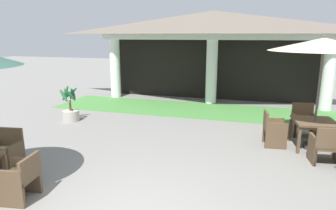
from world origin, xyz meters
name	(u,v)px	position (x,y,z in m)	size (l,w,h in m)	color
background_pavilion	(213,32)	(0.00, 9.00, 2.94)	(10.02, 2.77, 3.76)	white
lawn_strip	(205,110)	(0.00, 7.46, 0.00)	(11.82, 2.56, 0.01)	#47843D
patio_chair_near_foreground_east	(20,178)	(-2.00, 0.23, 0.40)	(0.61, 0.65, 0.81)	brown
patio_chair_near_foreground_north	(5,152)	(-3.17, 1.10, 0.40)	(0.67, 0.62, 0.88)	brown
patio_table_mid_left	(315,124)	(3.29, 4.39, 0.63)	(1.10, 1.10, 0.72)	brown
patio_umbrella_mid_left	(324,45)	(3.29, 4.39, 2.58)	(2.56, 2.56, 2.81)	#2D2D2D
patio_chair_mid_left_west	(273,130)	(2.32, 4.27, 0.42)	(0.59, 0.60, 0.90)	brown
patio_chair_mid_left_south	(327,146)	(3.41, 3.41, 0.40)	(0.69, 0.60, 0.88)	brown
patio_chair_mid_left_north	(303,121)	(3.17, 5.36, 0.42)	(0.66, 0.58, 0.91)	brown
potted_palm_left_edge	(70,111)	(-4.08, 4.79, 0.34)	(0.65, 0.69, 1.19)	#B2AD9E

